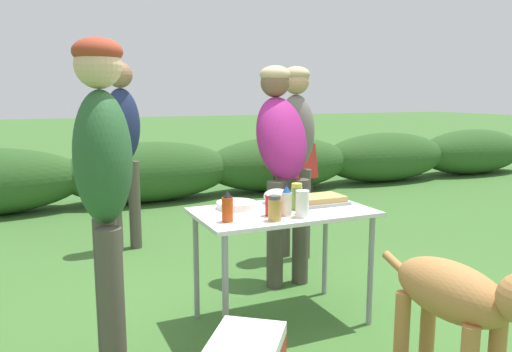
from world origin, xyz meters
TOP-DOWN VIEW (x-y plane):
  - ground_plane at (0.00, 0.00)m, footprint 60.00×60.00m
  - shrub_hedge at (0.00, 4.02)m, footprint 14.40×0.90m
  - folding_table at (0.00, 0.00)m, footprint 1.10×0.64m
  - food_tray at (0.31, 0.06)m, footprint 0.33×0.24m
  - plate_stack at (-0.25, 0.17)m, footprint 0.25×0.25m
  - mixing_bowl at (0.06, 0.19)m, footprint 0.18×0.18m
  - paper_cup_stack at (0.02, -0.21)m, footprint 0.08×0.08m
  - bbq_sauce_bottle at (0.07, -0.14)m, footprint 0.06×0.06m
  - ketchup_bottle at (-0.13, -0.10)m, footprint 0.07×0.07m
  - hot_sauce_bottle at (-0.42, -0.13)m, footprint 0.07×0.07m
  - mayo_bottle at (-0.05, -0.14)m, footprint 0.06×0.06m
  - spice_jar at (-0.16, -0.22)m, footprint 0.08×0.08m
  - relish_jar at (0.08, -0.03)m, footprint 0.07×0.07m
  - standing_person_in_navy_coat at (0.33, 0.66)m, footprint 0.41×0.52m
  - standing_person_in_gray_fleece at (-0.66, 1.95)m, footprint 0.39×0.32m
  - standing_person_in_red_jacket at (-1.10, -0.20)m, footprint 0.30×0.41m
  - standing_person_with_beanie at (0.69, 1.12)m, footprint 0.41×0.40m
  - dog at (0.38, -1.10)m, footprint 0.31×1.01m
  - camp_chair_green_behind_table at (1.72, 2.99)m, footprint 0.57×0.66m

SIDE VIEW (x-z plane):
  - ground_plane at x=0.00m, z-range 0.00..0.00m
  - shrub_hedge at x=0.00m, z-range 0.00..0.82m
  - camp_chair_green_behind_table at x=1.72m, z-range 0.05..0.88m
  - dog at x=0.38m, z-range 0.13..0.87m
  - folding_table at x=0.00m, z-range 0.29..1.03m
  - plate_stack at x=-0.25m, z-range 0.74..0.78m
  - food_tray at x=0.31m, z-range 0.74..0.79m
  - mixing_bowl at x=0.06m, z-range 0.74..0.84m
  - spice_jar at x=-0.16m, z-range 0.74..0.89m
  - ketchup_bottle at x=-0.13m, z-range 0.74..0.90m
  - bbq_sauce_bottle at x=0.07m, z-range 0.74..0.90m
  - paper_cup_stack at x=0.02m, z-range 0.74..0.90m
  - relish_jar at x=0.08m, z-range 0.74..0.91m
  - mayo_bottle at x=-0.05m, z-range 0.74..0.92m
  - hot_sauce_bottle at x=-0.42m, z-range 0.74..0.92m
  - standing_person_in_navy_coat at x=0.33m, z-range 0.20..1.88m
  - standing_person_in_red_jacket at x=-1.10m, z-range 0.20..1.93m
  - standing_person_in_gray_fleece at x=-0.66m, z-range 0.20..1.94m
  - standing_person_with_beanie at x=0.69m, z-range 0.23..1.93m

